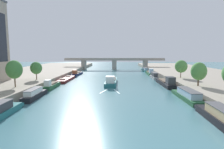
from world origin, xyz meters
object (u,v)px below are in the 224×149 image
at_px(moored_boat_right_lone, 166,83).
at_px(moored_boat_right_upstream, 145,70).
at_px(tree_right_midway, 199,71).
at_px(tree_right_second, 181,66).
at_px(moored_boat_left_near, 66,79).
at_px(moored_boat_left_second, 77,73).
at_px(tree_left_third, 36,68).
at_px(moored_boat_right_far, 150,73).
at_px(moored_boat_right_downstream, 224,119).
at_px(tree_left_end_of_row, 14,70).
at_px(barge_midriver, 111,81).
at_px(moored_boat_left_gap_after, 35,94).
at_px(bridge_far, 114,62).
at_px(moored_boat_right_second, 154,76).
at_px(moored_boat_left_downstream, 52,85).
at_px(moored_boat_right_near, 187,95).

relative_size(moored_boat_right_lone, moored_boat_right_upstream, 1.25).
bearing_deg(tree_right_midway, tree_right_second, 86.91).
distance_m(moored_boat_left_near, moored_boat_right_lone, 37.09).
relative_size(moored_boat_left_near, moored_boat_left_second, 1.20).
xyz_separation_m(moored_boat_right_lone, tree_left_third, (-41.82, -1.55, 4.77)).
bearing_deg(tree_right_second, moored_boat_left_second, 151.50).
bearing_deg(moored_boat_right_lone, moored_boat_right_far, 90.13).
bearing_deg(moored_boat_right_upstream, moored_boat_right_downstream, -90.37).
bearing_deg(moored_boat_left_near, tree_left_end_of_row, -103.40).
distance_m(barge_midriver, tree_right_second, 24.69).
bearing_deg(tree_right_second, moored_boat_left_near, 172.15).
bearing_deg(tree_left_third, barge_midriver, 10.23).
height_order(moored_boat_left_gap_after, bridge_far, bridge_far).
distance_m(moored_boat_left_gap_after, tree_right_second, 47.12).
bearing_deg(moored_boat_left_gap_after, moored_boat_right_far, 53.18).
bearing_deg(barge_midriver, moored_boat_left_gap_after, -130.63).
distance_m(barge_midriver, moored_boat_right_far, 32.35).
relative_size(moored_boat_left_second, moored_boat_right_second, 1.33).
bearing_deg(moored_boat_left_second, moored_boat_left_downstream, -91.05).
bearing_deg(tree_left_end_of_row, moored_boat_right_downstream, -24.07).
height_order(moored_boat_left_gap_after, moored_boat_right_downstream, moored_boat_right_downstream).
distance_m(moored_boat_right_lone, tree_right_second, 9.05).
bearing_deg(tree_left_third, moored_boat_left_gap_after, -67.69).
xyz_separation_m(moored_boat_left_downstream, moored_boat_right_upstream, (35.81, 51.95, 0.03)).
bearing_deg(tree_left_end_of_row, bridge_far, 71.83).
distance_m(moored_boat_right_upstream, tree_right_midway, 58.13).
relative_size(barge_midriver, moored_boat_right_lone, 1.09).
height_order(moored_boat_left_downstream, moored_boat_left_near, moored_boat_left_downstream).
distance_m(moored_boat_left_gap_after, moored_boat_right_far, 58.81).
bearing_deg(moored_boat_right_upstream, tree_right_midway, -84.95).
xyz_separation_m(moored_boat_left_second, tree_left_end_of_row, (-6.47, -41.29, 5.60)).
relative_size(moored_boat_left_second, tree_right_midway, 2.26).
height_order(moored_boat_right_downstream, tree_right_midway, tree_right_midway).
distance_m(moored_boat_left_near, moored_boat_left_second, 16.60).
distance_m(moored_boat_left_near, moored_boat_right_far, 40.53).
distance_m(moored_boat_left_gap_after, tree_left_third, 17.81).
height_order(moored_boat_left_gap_after, moored_boat_left_downstream, moored_boat_left_downstream).
bearing_deg(tree_left_end_of_row, moored_boat_right_upstream, 55.64).
relative_size(moored_boat_right_near, moored_boat_right_lone, 0.87).
bearing_deg(moored_boat_right_downstream, moored_boat_right_upstream, 89.63).
bearing_deg(tree_left_third, tree_right_second, 7.19).
bearing_deg(moored_boat_left_downstream, moored_boat_right_near, -18.98).
relative_size(moored_boat_left_near, moored_boat_right_second, 1.58).
xyz_separation_m(moored_boat_right_downstream, tree_right_second, (6.45, 37.34, 4.88)).
bearing_deg(moored_boat_right_lone, moored_boat_left_near, 163.96).
bearing_deg(moored_boat_left_gap_after, tree_right_midway, 8.74).
xyz_separation_m(moored_boat_left_second, moored_boat_right_upstream, (35.22, 19.68, 0.07)).
distance_m(moored_boat_left_downstream, moored_boat_right_far, 49.97).
bearing_deg(tree_left_third, moored_boat_right_upstream, 48.86).
bearing_deg(tree_left_end_of_row, moored_boat_left_gap_after, -25.45).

